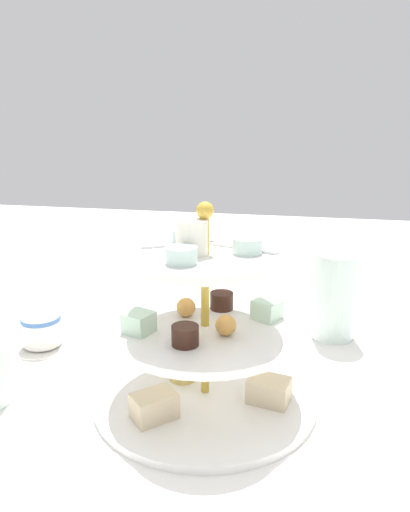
{
  "coord_description": "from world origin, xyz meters",
  "views": [
    {
      "loc": [
        -0.11,
        0.52,
        0.34
      ],
      "look_at": [
        0.0,
        0.0,
        0.18
      ],
      "focal_mm": 33.9,
      "sensor_mm": 36.0,
      "label": 1
    }
  ],
  "objects": [
    {
      "name": "ground_plane",
      "position": [
        0.0,
        0.0,
        0.0
      ],
      "size": [
        2.4,
        2.4,
        0.0
      ],
      "primitive_type": "plane",
      "color": "white"
    },
    {
      "name": "tiered_serving_stand",
      "position": [
        0.0,
        -0.0,
        0.08
      ],
      "size": [
        0.27,
        0.27,
        0.25
      ],
      "color": "white",
      "rests_on": "ground_plane"
    },
    {
      "name": "water_glass_tall_right",
      "position": [
        -0.16,
        -0.22,
        0.07
      ],
      "size": [
        0.07,
        0.07,
        0.14
      ],
      "primitive_type": "cylinder",
      "color": "silver",
      "rests_on": "ground_plane"
    },
    {
      "name": "teacup_with_saucer",
      "position": [
        0.27,
        -0.09,
        0.02
      ],
      "size": [
        0.09,
        0.09,
        0.05
      ],
      "color": "white",
      "rests_on": "ground_plane"
    },
    {
      "name": "butter_knife_right",
      "position": [
        0.14,
        -0.29,
        0.0
      ],
      "size": [
        0.17,
        0.06,
        0.0
      ],
      "primitive_type": "cube",
      "rotation": [
        0.0,
        0.0,
        6.56
      ],
      "color": "silver",
      "rests_on": "ground_plane"
    }
  ]
}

